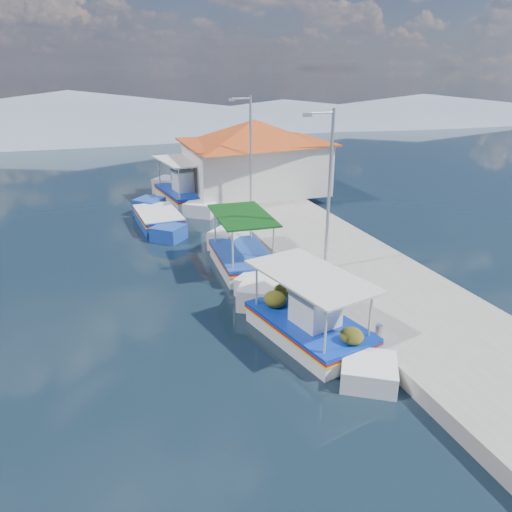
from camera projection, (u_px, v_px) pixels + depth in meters
name	position (u px, v px, depth m)	size (l,w,h in m)	color
ground	(226.00, 323.00, 15.69)	(160.00, 160.00, 0.00)	black
quay	(311.00, 239.00, 22.69)	(5.00, 44.00, 0.50)	#A09E95
bollards	(275.00, 241.00, 21.24)	(0.20, 17.20, 0.30)	#A5A8AD
main_caique	(308.00, 324.00, 14.66)	(3.17, 7.06, 2.39)	white
caique_green_canopy	(242.00, 259.00, 19.88)	(2.28, 6.93, 2.60)	white
caique_blue_hull	(158.00, 220.00, 25.25)	(2.22, 6.72, 1.20)	#1C45AB
caique_far	(185.00, 194.00, 29.57)	(3.20, 8.33, 2.94)	white
harbor_building	(254.00, 155.00, 29.77)	(10.49, 10.49, 4.40)	silver
lamp_post_near	(327.00, 184.00, 17.43)	(1.21, 0.14, 6.00)	#A5A8AD
lamp_post_far	(249.00, 148.00, 25.34)	(1.21, 0.14, 6.00)	#A5A8AD
mountain_ridge	(160.00, 113.00, 66.18)	(171.40, 96.00, 5.50)	slate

